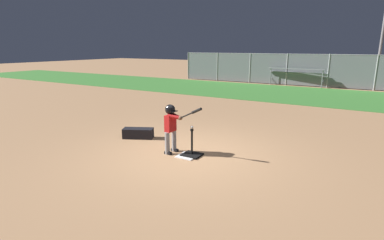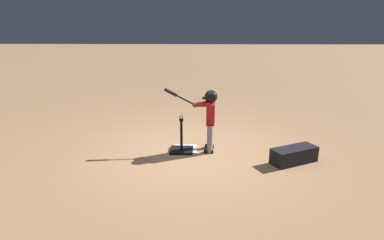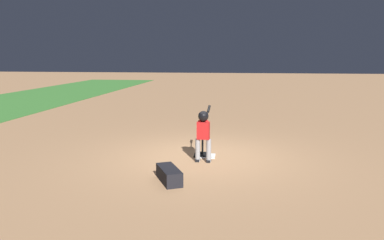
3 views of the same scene
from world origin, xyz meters
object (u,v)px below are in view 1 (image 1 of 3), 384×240
at_px(batter_child, 171,123).
at_px(bleachers_far_right, 220,73).
at_px(batting_tee, 192,152).
at_px(equipment_bag, 138,133).
at_px(baseball, 192,127).
at_px(bleachers_far_left, 300,76).

bearing_deg(batter_child, bleachers_far_right, 111.46).
relative_size(batting_tee, bleachers_far_right, 0.17).
relative_size(batting_tee, equipment_bag, 0.79).
relative_size(baseball, bleachers_far_left, 0.02).
height_order(bleachers_far_right, equipment_bag, bleachers_far_right).
bearing_deg(bleachers_far_left, batting_tee, -87.57).
bearing_deg(bleachers_far_left, baseball, -87.57).
bearing_deg(batting_tee, baseball, 0.00).
distance_m(batting_tee, bleachers_far_right, 17.42).
bearing_deg(baseball, batter_child, -171.83).
height_order(batting_tee, baseball, baseball).
height_order(batting_tee, batter_child, batter_child).
xyz_separation_m(batting_tee, bleachers_far_right, (-6.84, 16.01, 0.36)).
bearing_deg(batter_child, batting_tee, 8.17).
distance_m(bleachers_far_left, equipment_bag, 14.95).
xyz_separation_m(bleachers_far_right, equipment_bag, (4.82, -15.57, -0.31)).
height_order(bleachers_far_right, bleachers_far_left, bleachers_far_left).
height_order(batter_child, bleachers_far_left, batter_child).
bearing_deg(equipment_bag, baseball, -38.82).
bearing_deg(batter_child, bleachers_far_left, 90.48).
bearing_deg(baseball, batting_tee, 180.00).
distance_m(batting_tee, baseball, 0.61).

